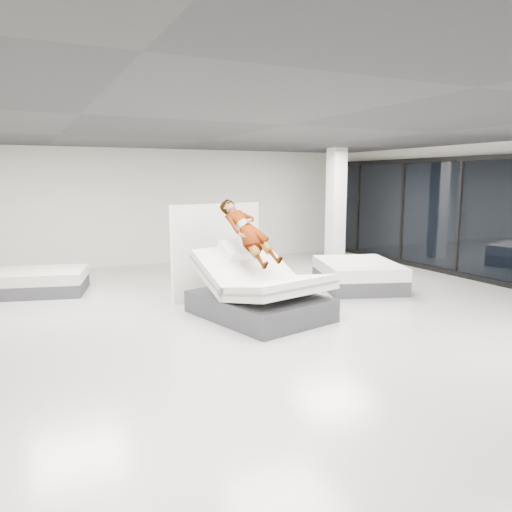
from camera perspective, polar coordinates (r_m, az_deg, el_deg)
name	(u,v)px	position (r m, az deg, el deg)	size (l,w,h in m)	color
room	(287,230)	(7.84, 3.56, 3.02)	(14.00, 14.04, 3.20)	beige
hero_bed	(260,294)	(8.68, 0.41, -4.31)	(2.17, 2.57, 1.30)	#38383D
person	(248,242)	(8.77, -0.89, 1.60)	(0.58, 0.38, 1.60)	slate
remote	(271,253)	(8.66, 1.70, 0.31)	(0.05, 0.14, 0.03)	black
divider_panel	(217,251)	(10.09, -4.47, 0.61)	(2.09, 0.09, 1.90)	silver
flat_bed_right_far	(358,275)	(11.26, 11.57, -2.09)	(2.16, 2.49, 0.58)	#38383D
flat_bed_left_far	(40,282)	(11.41, -23.44, -2.71)	(2.08, 1.76, 0.49)	#38383D
column	(336,208)	(13.76, 9.10, 5.46)	(0.40, 0.40, 3.20)	white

